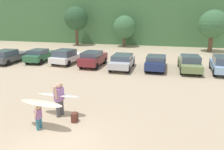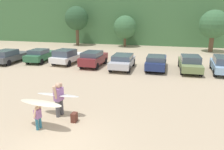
% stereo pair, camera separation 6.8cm
% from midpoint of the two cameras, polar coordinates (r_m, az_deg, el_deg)
% --- Properties ---
extents(ground_plane, '(120.00, 120.00, 0.00)m').
position_cam_midpoint_polar(ground_plane, '(9.19, -13.59, -17.28)').
color(ground_plane, tan).
extents(hillside_ridge, '(108.00, 12.00, 8.42)m').
position_cam_midpoint_polar(hillside_ridge, '(41.99, 9.44, 14.60)').
color(hillside_ridge, '#427042').
rests_on(hillside_ridge, ground_plane).
extents(tree_far_right, '(3.83, 3.83, 6.31)m').
position_cam_midpoint_polar(tree_far_right, '(36.49, -9.38, 14.68)').
color(tree_far_right, brown).
rests_on(tree_far_right, ground_plane).
extents(tree_right, '(3.61, 3.61, 4.87)m').
position_cam_midpoint_polar(tree_right, '(34.52, 3.57, 12.63)').
color(tree_right, brown).
rests_on(tree_right, ground_plane).
extents(tree_left, '(3.76, 3.76, 5.64)m').
position_cam_midpoint_polar(tree_left, '(32.42, 25.60, 12.13)').
color(tree_left, brown).
rests_on(tree_left, ground_plane).
extents(parked_car_dark_gray, '(1.92, 4.46, 1.43)m').
position_cam_midpoint_polar(parked_car_dark_gray, '(25.22, -25.70, 4.64)').
color(parked_car_dark_gray, '#4C4F54').
rests_on(parked_car_dark_gray, ground_plane).
extents(parked_car_forest_green, '(1.96, 4.20, 1.39)m').
position_cam_midpoint_polar(parked_car_forest_green, '(24.49, -18.58, 5.07)').
color(parked_car_forest_green, '#2D6642').
rests_on(parked_car_forest_green, ground_plane).
extents(parked_car_white, '(2.35, 4.35, 1.52)m').
position_cam_midpoint_polar(parked_car_white, '(22.85, -11.83, 4.95)').
color(parked_car_white, white).
rests_on(parked_car_white, ground_plane).
extents(parked_car_maroon, '(1.87, 4.04, 1.52)m').
position_cam_midpoint_polar(parked_car_maroon, '(21.22, -4.90, 4.50)').
color(parked_car_maroon, maroon).
rests_on(parked_car_maroon, ground_plane).
extents(parked_car_silver, '(1.93, 4.30, 1.36)m').
position_cam_midpoint_polar(parked_car_silver, '(20.15, 2.95, 3.76)').
color(parked_car_silver, silver).
rests_on(parked_car_silver, ground_plane).
extents(parked_car_navy, '(1.80, 4.74, 1.40)m').
position_cam_midpoint_polar(parked_car_navy, '(20.38, 11.86, 3.54)').
color(parked_car_navy, navy).
rests_on(parked_car_navy, ground_plane).
extents(parked_car_olive_green, '(1.85, 4.66, 1.45)m').
position_cam_midpoint_polar(parked_car_olive_green, '(20.54, 20.22, 3.01)').
color(parked_car_olive_green, '#6B7F4C').
rests_on(parked_car_olive_green, ground_plane).
extents(person_adult, '(0.40, 0.73, 1.76)m').
position_cam_midpoint_polar(person_adult, '(10.97, -13.87, -5.82)').
color(person_adult, '#4C4C51').
rests_on(person_adult, ground_plane).
extents(person_child, '(0.25, 0.53, 1.11)m').
position_cam_midpoint_polar(person_child, '(10.14, -19.04, -10.37)').
color(person_child, teal).
rests_on(person_child, ground_plane).
extents(surfboard_white, '(2.30, 0.65, 0.19)m').
position_cam_midpoint_polar(surfboard_white, '(11.07, -14.10, -5.20)').
color(surfboard_white, white).
extents(surfboard_cream, '(2.22, 0.86, 0.09)m').
position_cam_midpoint_polar(surfboard_cream, '(9.92, -18.41, -7.10)').
color(surfboard_cream, beige).
extents(backpack_dropped, '(0.24, 0.34, 0.45)m').
position_cam_midpoint_polar(backpack_dropped, '(10.54, -9.89, -11.10)').
color(backpack_dropped, '#592D23').
rests_on(backpack_dropped, ground_plane).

